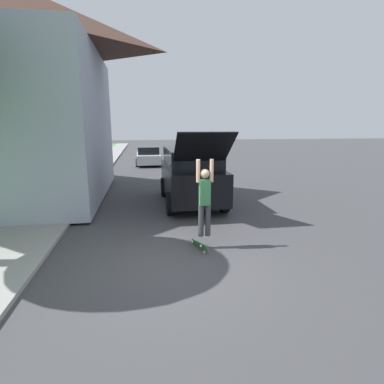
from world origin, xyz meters
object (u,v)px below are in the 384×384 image
car_down_street (148,156)px  skateboard (200,245)px  skateboarder (205,197)px  suv_parked (191,174)px

car_down_street → skateboard: size_ratio=6.05×
skateboarder → skateboard: size_ratio=2.45×
car_down_street → skateboard: (0.82, -16.87, -0.58)m
suv_parked → skateboarder: 4.37m
suv_parked → car_down_street: (-1.32, 12.46, -0.47)m
suv_parked → car_down_street: size_ratio=1.14×
suv_parked → skateboard: (-0.50, -4.41, -1.04)m
suv_parked → skateboard: bearing=-96.5°
suv_parked → car_down_street: bearing=96.1°
car_down_street → skateboarder: skateboarder is taller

